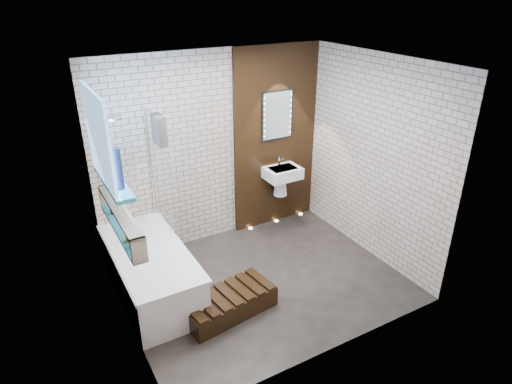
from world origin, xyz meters
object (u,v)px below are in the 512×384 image
bathtub (151,272)px  washbasin (282,177)px  bath_screen (160,174)px  walnut_step (229,304)px  led_mirror (277,115)px

bathtub → washbasin: 2.32m
bathtub → bath_screen: bearing=51.1°
walnut_step → washbasin: bearing=41.6°
bath_screen → walnut_step: size_ratio=1.36×
bath_screen → led_mirror: (1.82, 0.34, 0.37)m
bathtub → bath_screen: size_ratio=1.24×
led_mirror → walnut_step: led_mirror is taller
washbasin → walnut_step: 2.18m
bathtub → walnut_step: size_ratio=1.69×
washbasin → walnut_step: bearing=-138.4°
bathtub → led_mirror: 2.68m
bathtub → washbasin: size_ratio=3.00×
bath_screen → washbasin: size_ratio=2.41×
walnut_step → led_mirror: bearing=44.7°
bathtub → bath_screen: bath_screen is taller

